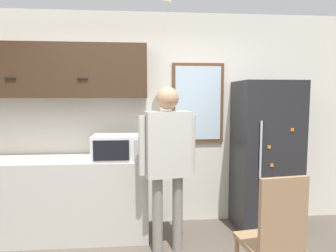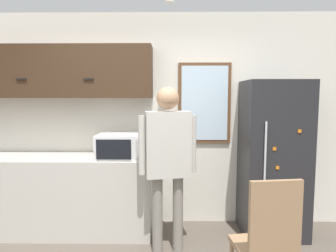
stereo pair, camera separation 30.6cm
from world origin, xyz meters
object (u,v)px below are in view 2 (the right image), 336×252
at_px(microwave, 121,147).
at_px(chair, 268,239).
at_px(person, 168,152).
at_px(refrigerator, 273,158).

bearing_deg(microwave, chair, -41.95).
height_order(microwave, person, person).
distance_m(microwave, chair, 1.86).
height_order(person, refrigerator, refrigerator).
bearing_deg(microwave, refrigerator, 3.45).
xyz_separation_m(person, chair, (0.79, -0.85, -0.52)).
height_order(person, chair, person).
bearing_deg(refrigerator, person, -159.94).
relative_size(microwave, person, 0.31).
bearing_deg(person, chair, -58.03).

